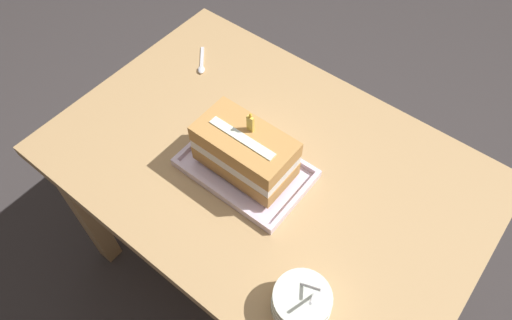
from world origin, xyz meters
name	(u,v)px	position (x,y,z in m)	size (l,w,h in m)	color
ground_plane	(263,267)	(0.00, 0.00, 0.00)	(8.00, 8.00, 0.00)	#383333
dining_table	(266,183)	(0.00, 0.00, 0.60)	(1.13, 0.76, 0.70)	tan
foil_tray	(246,169)	(-0.03, -0.05, 0.71)	(0.33, 0.21, 0.02)	silver
birthday_cake	(245,151)	(-0.03, -0.05, 0.78)	(0.24, 0.13, 0.18)	#BE8747
bowl_stack	(301,302)	(0.29, -0.26, 0.73)	(0.13, 0.13, 0.12)	silver
serving_spoon_near_tray	(201,66)	(-0.37, 0.16, 0.70)	(0.09, 0.10, 0.01)	silver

